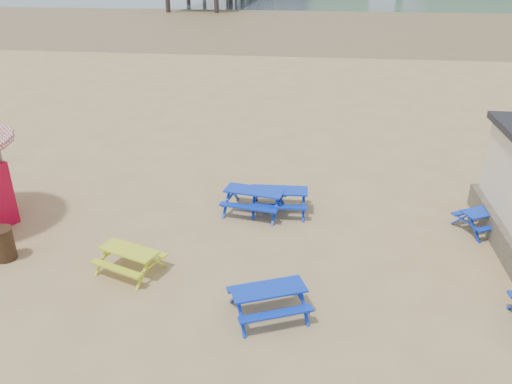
# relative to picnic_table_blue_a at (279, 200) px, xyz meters

# --- Properties ---
(ground) EXTENTS (400.00, 400.00, 0.00)m
(ground) POSITION_rel_picnic_table_blue_a_xyz_m (-0.68, -2.30, -0.38)
(ground) COLOR tan
(ground) RESTS_ON ground
(wet_sand) EXTENTS (400.00, 400.00, 0.00)m
(wet_sand) POSITION_rel_picnic_table_blue_a_xyz_m (-0.68, 52.70, -0.37)
(wet_sand) COLOR brown
(wet_sand) RESTS_ON ground
(picnic_table_blue_a) EXTENTS (1.85, 1.52, 0.75)m
(picnic_table_blue_a) POSITION_rel_picnic_table_blue_a_xyz_m (0.00, 0.00, 0.00)
(picnic_table_blue_a) COLOR #0D31B8
(picnic_table_blue_a) RESTS_ON ground
(picnic_table_blue_b) EXTENTS (2.05, 1.76, 0.77)m
(picnic_table_blue_b) POSITION_rel_picnic_table_blue_a_xyz_m (-0.78, -0.18, 0.01)
(picnic_table_blue_b) COLOR #0D31B8
(picnic_table_blue_b) RESTS_ON ground
(picnic_table_blue_c) EXTENTS (1.94, 1.81, 0.65)m
(picnic_table_blue_c) POSITION_rel_picnic_table_blue_a_xyz_m (6.17, -0.41, -0.05)
(picnic_table_blue_c) COLOR #0D31B8
(picnic_table_blue_c) RESTS_ON ground
(picnic_table_blue_e) EXTENTS (2.05, 1.89, 0.70)m
(picnic_table_blue_e) POSITION_rel_picnic_table_blue_a_xyz_m (0.23, -5.12, -0.03)
(picnic_table_blue_e) COLOR #0D31B8
(picnic_table_blue_e) RESTS_ON ground
(picnic_table_yellow) EXTENTS (1.86, 1.68, 0.64)m
(picnic_table_yellow) POSITION_rel_picnic_table_blue_a_xyz_m (-3.48, -3.89, -0.05)
(picnic_table_yellow) COLOR #D2CC0A
(picnic_table_yellow) RESTS_ON ground
(litter_bin) EXTENTS (0.62, 0.62, 0.91)m
(litter_bin) POSITION_rel_picnic_table_blue_a_xyz_m (-7.02, -3.77, 0.08)
(litter_bin) COLOR #372514
(litter_bin) RESTS_ON ground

